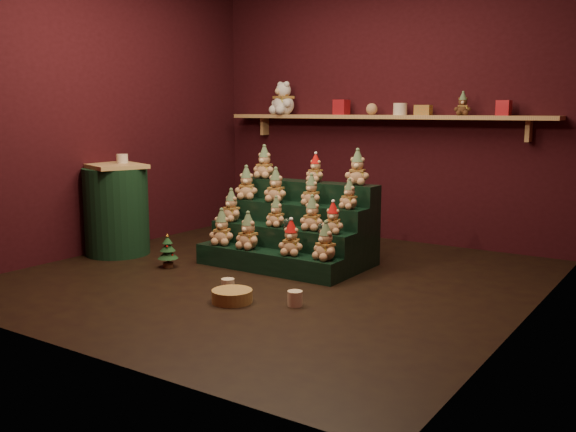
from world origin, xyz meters
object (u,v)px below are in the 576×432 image
Objects in this scene: riser_tier_front at (266,261)px; snow_globe_a at (248,220)px; mug_right at (295,298)px; wicker_basket at (232,296)px; side_table at (116,210)px; white_bear at (283,94)px; mug_left at (228,285)px; snow_globe_c at (321,228)px; mini_christmas_tree at (168,251)px; brown_bear at (463,104)px; snow_globe_b at (287,224)px.

riser_tier_front is 0.47m from snow_globe_a.
snow_globe_a is 0.75× the size of mug_right.
riser_tier_front is 0.91m from wicker_basket.
white_bear is at bearing 92.56° from side_table.
mug_left is at bearing -80.34° from riser_tier_front.
snow_globe_c reaches higher than mini_christmas_tree.
brown_bear reaches higher than mini_christmas_tree.
mug_left is 0.62m from mug_right.
snow_globe_a is at bearing 180.00° from snow_globe_b.
snow_globe_c is at bearing 30.34° from side_table.
mini_christmas_tree is at bearing -156.30° from riser_tier_front.
mug_right is at bearing 8.74° from side_table.
mug_left is (0.01, -0.82, -0.36)m from snow_globe_b.
snow_globe_c is (0.34, 0.00, -0.00)m from snow_globe_b.
snow_globe_a is 1.24m from wicker_basket.
side_table is (-1.70, -0.39, 0.02)m from snow_globe_b.
mug_left is at bearing -62.63° from snow_globe_a.
mini_christmas_tree is (0.78, -0.13, -0.28)m from side_table.
snow_globe_a reaches higher than wicker_basket.
mug_left is at bearing -18.27° from mini_christmas_tree.
snow_globe_b is at bearing -180.00° from snow_globe_c.
snow_globe_b is 0.89m from mug_left.
mini_christmas_tree is at bearing 161.73° from mug_left.
riser_tier_front is 15.24× the size of snow_globe_b.
snow_globe_b is 0.11× the size of side_table.
snow_globe_a is at bearing 180.00° from snow_globe_c.
snow_globe_c reaches higher than snow_globe_a.
white_bear is at bearing 125.71° from mug_right.
white_bear reaches higher than snow_globe_b.
snow_globe_b reaches higher than snow_globe_a.
snow_globe_b is at bearing 126.91° from mug_right.
mini_christmas_tree is 2.52m from white_bear.
snow_globe_c is 0.83× the size of mug_left.
mug_right is (1.54, -0.32, -0.09)m from mini_christmas_tree.
riser_tier_front is at bearing 23.70° from mini_christmas_tree.
mug_right is 3.32m from white_bear.
snow_globe_b reaches higher than mug_right.
mug_right is at bearing -114.10° from brown_bear.
brown_bear is (0.34, 2.41, 1.37)m from mug_right.
side_table is at bearing 165.87° from mug_left.
wicker_basket is at bearing -78.74° from snow_globe_b.
side_table is (-1.60, -0.23, 0.34)m from riser_tier_front.
mug_right reaches higher than wicker_basket.
side_table is 8.60× the size of mug_left.
riser_tier_front is at bearing -160.40° from snow_globe_c.
mug_left is (0.11, -0.66, -0.04)m from riser_tier_front.
mini_christmas_tree is (-0.92, -0.52, -0.26)m from snow_globe_b.
white_bear is (-0.68, 1.57, 1.15)m from snow_globe_a.
riser_tier_front reaches higher than mug_left.
wicker_basket is at bearing -58.53° from snow_globe_a.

